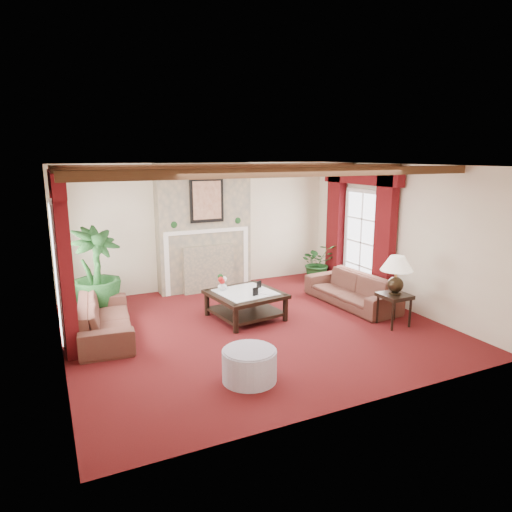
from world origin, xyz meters
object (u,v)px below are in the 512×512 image
sofa_left (105,313)px  coffee_table (246,305)px  potted_palm (97,291)px  sofa_right (352,285)px  side_table (394,310)px  ottoman (249,365)px

sofa_left → coffee_table: size_ratio=1.77×
potted_palm → sofa_right: bearing=-18.2°
potted_palm → side_table: potted_palm is taller
sofa_right → ottoman: sofa_right is taller
sofa_left → potted_palm: potted_palm is taller
sofa_left → potted_palm: bearing=5.1°
sofa_left → sofa_right: (4.56, -0.39, 0.00)m
potted_palm → coffee_table: (2.36, -1.32, -0.21)m
sofa_left → side_table: sofa_left is taller
sofa_left → ottoman: bearing=-141.9°
coffee_table → ottoman: (-0.89, -2.14, -0.03)m
sofa_left → coffee_table: 2.39m
potted_palm → coffee_table: size_ratio=1.58×
sofa_right → ottoman: (-3.07, -1.96, -0.19)m
potted_palm → side_table: 5.27m
side_table → coffee_table: bearing=146.9°
potted_palm → side_table: size_ratio=3.30×
ottoman → sofa_left: bearing=122.3°
side_table → potted_palm: bearing=148.9°
sofa_left → coffee_table: sofa_left is taller
sofa_left → potted_palm: size_ratio=1.12×
coffee_table → ottoman: bearing=-121.0°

